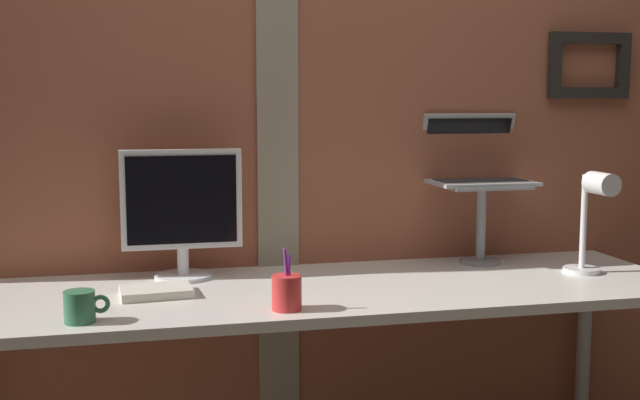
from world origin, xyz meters
name	(u,v)px	position (x,y,z in m)	size (l,w,h in m)	color
brick_wall_back	(309,134)	(0.00, 0.37, 1.19)	(3.17, 0.16, 2.39)	#9E563D
desk	(327,308)	(-0.03, -0.03, 0.68)	(2.21, 0.67, 0.75)	silver
monitor	(182,206)	(-0.45, 0.19, 0.98)	(0.37, 0.18, 0.41)	white
laptop_stand	(481,211)	(0.56, 0.19, 0.93)	(0.28, 0.22, 0.27)	gray
laptop	(473,162)	(0.56, 0.26, 1.09)	(0.34, 0.29, 0.24)	#ADB2B7
desk_lamp	(594,212)	(0.82, -0.08, 0.96)	(0.12, 0.20, 0.34)	white
pen_cup	(287,292)	(-0.20, -0.26, 0.80)	(0.08, 0.08, 0.17)	red
coffee_mug	(81,307)	(-0.73, -0.26, 0.79)	(0.11, 0.08, 0.08)	#33724C
paper_clutter_stack	(156,292)	(-0.54, -0.03, 0.76)	(0.20, 0.14, 0.02)	silver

